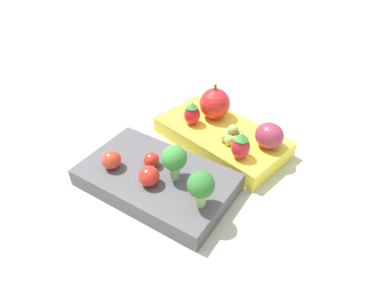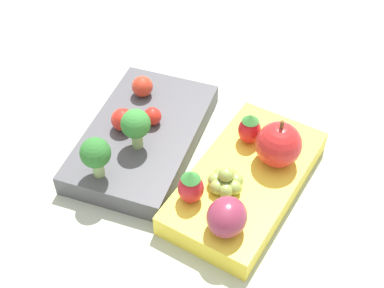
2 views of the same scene
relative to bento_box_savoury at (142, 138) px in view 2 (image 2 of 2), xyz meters
name	(u,v)px [view 2 (image 2 of 2)]	position (x,y,z in m)	size (l,w,h in m)	color
ground_plane	(197,165)	(0.00, -0.07, -0.01)	(4.00, 4.00, 0.00)	#ADB7A3
bento_box_savoury	(142,138)	(0.00, 0.00, 0.00)	(0.22, 0.15, 0.03)	#4C4C51
bento_box_fruit	(246,181)	(-0.01, -0.14, 0.00)	(0.21, 0.12, 0.03)	yellow
broccoli_floret_0	(136,125)	(-0.02, -0.01, 0.05)	(0.03, 0.03, 0.05)	#93B770
broccoli_floret_1	(96,154)	(-0.08, 0.01, 0.05)	(0.03, 0.03, 0.05)	#93B770
cherry_tomato_0	(142,86)	(0.06, 0.03, 0.03)	(0.03, 0.03, 0.03)	red
cherry_tomato_1	(123,120)	(-0.01, 0.02, 0.03)	(0.03, 0.03, 0.03)	red
cherry_tomato_2	(152,116)	(0.02, -0.01, 0.02)	(0.02, 0.02, 0.02)	red
apple	(279,144)	(0.03, -0.16, 0.04)	(0.05, 0.05, 0.06)	red
strawberry_0	(191,187)	(-0.07, -0.10, 0.03)	(0.03, 0.03, 0.04)	red
strawberry_1	(250,128)	(0.04, -0.12, 0.03)	(0.03, 0.03, 0.04)	red
plum	(227,217)	(-0.08, -0.15, 0.03)	(0.04, 0.04, 0.04)	#892D47
grape_cluster	(225,181)	(-0.03, -0.12, 0.02)	(0.04, 0.04, 0.03)	#8EA84C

